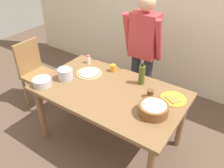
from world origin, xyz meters
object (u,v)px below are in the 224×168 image
Objects in this scene: pizza_raw_on_board at (89,73)px; steel_pot at (65,74)px; person_cook at (143,50)px; mixing_bowl_steel at (42,82)px; cup_small_brown at (150,94)px; dining_table at (109,97)px; popcorn_bowl at (154,108)px; olive_oil_bottle at (142,75)px; cup_orange at (113,68)px; plate_with_slice at (173,99)px; chair_wooden_left at (35,70)px; salt_shaker at (88,59)px.

steel_pot is (-0.15, -0.24, 0.06)m from pizza_raw_on_board.
steel_pot is (-0.54, -0.85, -0.11)m from person_cook.
mixing_bowl_steel is at bearing -119.57° from pizza_raw_on_board.
dining_table is at bearing -162.25° from cup_small_brown.
steel_pot reaches higher than cup_small_brown.
popcorn_bowl reaches higher than cup_small_brown.
steel_pot is at bearing -179.35° from popcorn_bowl.
olive_oil_bottle is (-0.33, 0.39, 0.05)m from popcorn_bowl.
cup_orange reaches higher than mixing_bowl_steel.
mixing_bowl_steel is 2.35× the size of cup_orange.
cup_small_brown is (-0.21, -0.09, 0.03)m from plate_with_slice.
dining_table is 1.68× the size of chair_wooden_left.
person_cook is 1.02m from popcorn_bowl.
mixing_bowl_steel is 0.27m from steel_pot.
plate_with_slice is at bearing 4.83° from chair_wooden_left.
plate_with_slice is at bearing 23.30° from cup_small_brown.
mixing_bowl_steel is (-0.67, -0.34, 0.13)m from dining_table.
popcorn_bowl is at bearing 11.78° from mixing_bowl_steel.
olive_oil_bottle is (-0.41, 0.08, 0.11)m from plate_with_slice.
olive_oil_bottle reaches higher than cup_orange.
cup_orange is (-0.74, 0.44, -0.02)m from popcorn_bowl.
cup_small_brown is 0.80× the size of salt_shaker.
salt_shaker is at bearing 130.28° from pizza_raw_on_board.
plate_with_slice is 3.06× the size of cup_orange.
popcorn_bowl is at bearing 0.65° from steel_pot.
mixing_bowl_steel is 1.89× the size of salt_shaker.
olive_oil_bottle is at bearing -7.17° from cup_orange.
olive_oil_bottle reaches higher than chair_wooden_left.
dining_table is at bearing -2.59° from chair_wooden_left.
person_cook is 9.34× the size of steel_pot.
olive_oil_bottle reaches higher than dining_table.
olive_oil_bottle reaches higher than salt_shaker.
steel_pot is (-0.77, -0.40, -0.05)m from olive_oil_bottle.
dining_table is 0.46m from cup_small_brown.
salt_shaker is (-0.79, 0.05, -0.06)m from olive_oil_bottle.
dining_table is 5.40× the size of pizza_raw_on_board.
cup_orange is at bearing 0.71° from salt_shaker.
person_cook is at bearing 90.57° from dining_table.
steel_pot is 0.57m from cup_orange.
plate_with_slice reaches higher than dining_table.
pizza_raw_on_board is 1.06× the size of popcorn_bowl.
pizza_raw_on_board is 0.30m from cup_orange.
person_cook is 0.85m from plate_with_slice.
cup_orange is at bearing 46.51° from pizza_raw_on_board.
mixing_bowl_steel is 0.78× the size of olive_oil_bottle.
cup_orange is at bearing 172.83° from olive_oil_bottle.
olive_oil_bottle is (1.54, 0.24, 0.33)m from chair_wooden_left.
mixing_bowl_steel is at bearing -97.78° from salt_shaker.
plate_with_slice is 0.93× the size of popcorn_bowl.
chair_wooden_left is 0.96m from pizza_raw_on_board.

